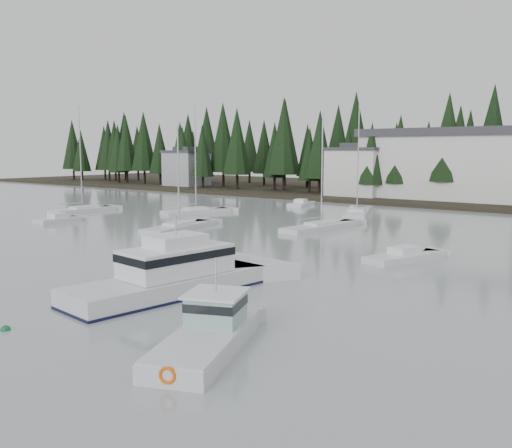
{
  "coord_description": "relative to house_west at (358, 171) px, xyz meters",
  "views": [
    {
      "loc": [
        27.2,
        -6.42,
        8.09
      ],
      "look_at": [
        0.79,
        27.39,
        2.5
      ],
      "focal_mm": 40.0,
      "sensor_mm": 36.0,
      "label": 1
    }
  ],
  "objects": [
    {
      "name": "harbor_inn",
      "position": [
        15.04,
        3.34,
        1.12
      ],
      "size": [
        29.5,
        11.5,
        10.9
      ],
      "color": "silver",
      "rests_on": "ground"
    },
    {
      "name": "cabin_cruiser_center",
      "position": [
        22.02,
        -63.56,
        -3.88
      ],
      "size": [
        5.13,
        12.41,
        5.18
      ],
      "rotation": [
        0.0,
        0.0,
        1.45
      ],
      "color": "silver",
      "rests_on": "ground"
    },
    {
      "name": "conifer_treeline",
      "position": [
        18.0,
        7.0,
        -4.65
      ],
      "size": [
        200.0,
        22.0,
        20.0
      ],
      "primitive_type": null,
      "color": "black",
      "rests_on": "ground"
    },
    {
      "name": "sailboat_0",
      "position": [
        3.38,
        -44.7,
        -4.6
      ],
      "size": [
        4.39,
        10.18,
        11.51
      ],
      "rotation": [
        0.0,
        0.0,
        1.75
      ],
      "color": "silver",
      "rests_on": "ground"
    },
    {
      "name": "sailboat_8",
      "position": [
        -18.56,
        -40.83,
        -4.57
      ],
      "size": [
        2.73,
        8.75,
        14.3
      ],
      "rotation": [
        0.0,
        0.0,
        1.55
      ],
      "color": "silver",
      "rests_on": "ground"
    },
    {
      "name": "lobster_boat_teal",
      "position": [
        29.85,
        -68.98,
        -4.16
      ],
      "size": [
        5.31,
        7.82,
        4.11
      ],
      "rotation": [
        0.0,
        0.0,
        1.98
      ],
      "color": "silver",
      "rests_on": "ground"
    },
    {
      "name": "far_shore_land",
      "position": [
        18.0,
        18.0,
        -4.65
      ],
      "size": [
        240.0,
        54.0,
        1.0
      ],
      "primitive_type": "cube",
      "color": "black",
      "rests_on": "ground"
    },
    {
      "name": "house_west",
      "position": [
        0.0,
        0.0,
        0.0
      ],
      "size": [
        9.54,
        7.42,
        8.75
      ],
      "color": "silver",
      "rests_on": "ground"
    },
    {
      "name": "mooring_buoy_green",
      "position": [
        20.93,
        -72.77,
        -4.65
      ],
      "size": [
        0.45,
        0.45,
        0.45
      ],
      "primitive_type": "sphere",
      "color": "#145933",
      "rests_on": "ground"
    },
    {
      "name": "sailboat_2",
      "position": [
        14.66,
        -35.4,
        -4.59
      ],
      "size": [
        3.51,
        10.92,
        12.42
      ],
      "rotation": [
        0.0,
        0.0,
        1.47
      ],
      "color": "silver",
      "rests_on": "ground"
    },
    {
      "name": "sailboat_6",
      "position": [
        11.2,
        -21.16,
        -4.58
      ],
      "size": [
        6.65,
        10.82,
        14.34
      ],
      "rotation": [
        0.0,
        0.0,
        1.98
      ],
      "color": "silver",
      "rests_on": "ground"
    },
    {
      "name": "runabout_0",
      "position": [
        -11.69,
        -49.0,
        -4.52
      ],
      "size": [
        2.37,
        5.11,
        1.42
      ],
      "rotation": [
        0.0,
        0.0,
        1.6
      ],
      "color": "silver",
      "rests_on": "ground"
    },
    {
      "name": "house_far_west",
      "position": [
        -42.0,
        2.0,
        -0.25
      ],
      "size": [
        8.48,
        7.42,
        8.25
      ],
      "color": "#999EA0",
      "rests_on": "ground"
    },
    {
      "name": "runabout_3",
      "position": [
        -0.4,
        -16.53,
        -4.52
      ],
      "size": [
        3.27,
        5.65,
        1.42
      ],
      "rotation": [
        0.0,
        0.0,
        1.78
      ],
      "color": "silver",
      "rests_on": "ground"
    },
    {
      "name": "sailboat_4",
      "position": [
        -5.68,
        -32.81,
        -4.57
      ],
      "size": [
        5.29,
        9.32,
        14.28
      ],
      "rotation": [
        0.0,
        0.0,
        1.25
      ],
      "color": "silver",
      "rests_on": "ground"
    },
    {
      "name": "runabout_1",
      "position": [
        28.4,
        -46.14,
        -4.52
      ],
      "size": [
        4.06,
        7.12,
        1.42
      ],
      "rotation": [
        0.0,
        0.0,
        1.28
      ],
      "color": "silver",
      "rests_on": "ground"
    },
    {
      "name": "mooring_buoy_dark",
      "position": [
        28.52,
        -69.94,
        -4.65
      ],
      "size": [
        0.37,
        0.37,
        0.37
      ],
      "primitive_type": "sphere",
      "color": "black",
      "rests_on": "ground"
    }
  ]
}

